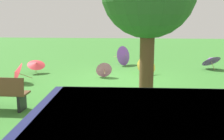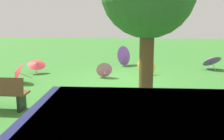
% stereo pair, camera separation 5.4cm
% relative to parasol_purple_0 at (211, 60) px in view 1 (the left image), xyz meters
% --- Properties ---
extents(ground, '(40.00, 40.00, 0.00)m').
position_rel_parasol_purple_0_xyz_m(ground, '(4.04, 2.64, -0.44)').
color(ground, '#387A2D').
extents(parasol_purple_0, '(1.09, 1.07, 0.77)m').
position_rel_parasol_purple_0_xyz_m(parasol_purple_0, '(0.00, 0.00, 0.00)').
color(parasol_purple_0, tan).
rests_on(parasol_purple_0, ground).
extents(parasol_red_0, '(0.99, 0.98, 0.63)m').
position_rel_parasol_purple_0_xyz_m(parasol_red_0, '(7.56, 1.54, -0.03)').
color(parasol_red_0, tan).
rests_on(parasol_red_0, ground).
extents(parasol_red_1, '(0.88, 0.91, 0.77)m').
position_rel_parasol_purple_0_xyz_m(parasol_red_1, '(7.70, 3.22, -0.06)').
color(parasol_red_1, tan).
rests_on(parasol_red_1, ground).
extents(parasol_pink_1, '(0.68, 0.57, 0.64)m').
position_rel_parasol_purple_0_xyz_m(parasol_pink_1, '(4.66, 2.01, -0.13)').
color(parasol_pink_1, tan).
rests_on(parasol_pink_1, ground).
extents(parasol_purple_1, '(0.99, 0.95, 0.96)m').
position_rel_parasol_purple_0_xyz_m(parasol_purple_1, '(3.94, -0.72, 0.04)').
color(parasol_purple_1, tan).
rests_on(parasol_purple_1, ground).
extents(parasol_yellow_1, '(0.94, 0.84, 0.75)m').
position_rel_parasol_purple_0_xyz_m(parasol_yellow_1, '(2.94, 1.40, -0.07)').
color(parasol_yellow_1, tan).
rests_on(parasol_yellow_1, ground).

